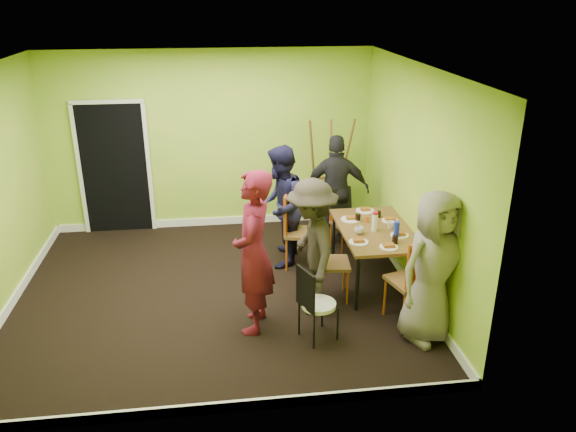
# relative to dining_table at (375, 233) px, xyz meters

# --- Properties ---
(ground) EXTENTS (5.00, 5.00, 0.00)m
(ground) POSITION_rel_dining_table_xyz_m (-2.05, -0.04, -0.70)
(ground) COLOR black
(ground) RESTS_ON ground
(room_walls) EXTENTS (5.04, 4.54, 2.82)m
(room_walls) POSITION_rel_dining_table_xyz_m (-2.07, 0.00, 0.29)
(room_walls) COLOR #85BB30
(room_walls) RESTS_ON ground
(dining_table) EXTENTS (0.90, 1.50, 0.75)m
(dining_table) POSITION_rel_dining_table_xyz_m (0.00, 0.00, 0.00)
(dining_table) COLOR black
(dining_table) RESTS_ON ground
(chair_left_far) EXTENTS (0.54, 0.54, 1.07)m
(chair_left_far) POSITION_rel_dining_table_xyz_m (-0.95, 0.58, -0.09)
(chair_left_far) COLOR #C35712
(chair_left_far) RESTS_ON ground
(chair_left_near) EXTENTS (0.47, 0.46, 1.02)m
(chair_left_near) POSITION_rel_dining_table_xyz_m (-0.72, -0.35, -0.12)
(chair_left_near) COLOR #C35712
(chair_left_near) RESTS_ON ground
(chair_back_end) EXTENTS (0.50, 0.53, 0.90)m
(chair_back_end) POSITION_rel_dining_table_xyz_m (-0.20, 1.16, -0.06)
(chair_back_end) COLOR #C35712
(chair_back_end) RESTS_ON ground
(chair_front_end) EXTENTS (0.56, 0.56, 1.08)m
(chair_front_end) POSITION_rel_dining_table_xyz_m (0.17, -1.05, -0.09)
(chair_front_end) COLOR #C35712
(chair_front_end) RESTS_ON ground
(chair_bentwood) EXTENTS (0.45, 0.44, 0.88)m
(chair_bentwood) POSITION_rel_dining_table_xyz_m (-1.01, -1.22, -0.21)
(chair_bentwood) COLOR black
(chair_bentwood) RESTS_ON ground
(easel) EXTENTS (0.72, 0.68, 1.81)m
(easel) POSITION_rel_dining_table_xyz_m (-0.24, 1.82, 0.20)
(easel) COLOR brown
(easel) RESTS_ON ground
(plate_near_left) EXTENTS (0.27, 0.27, 0.01)m
(plate_near_left) POSITION_rel_dining_table_xyz_m (-0.24, 0.34, 0.06)
(plate_near_left) COLOR white
(plate_near_left) RESTS_ON dining_table
(plate_near_right) EXTENTS (0.24, 0.24, 0.01)m
(plate_near_right) POSITION_rel_dining_table_xyz_m (-0.32, -0.39, 0.06)
(plate_near_right) COLOR white
(plate_near_right) RESTS_ON dining_table
(plate_far_back) EXTENTS (0.26, 0.26, 0.01)m
(plate_far_back) POSITION_rel_dining_table_xyz_m (0.02, 0.62, 0.06)
(plate_far_back) COLOR white
(plate_far_back) RESTS_ON dining_table
(plate_far_front) EXTENTS (0.22, 0.22, 0.01)m
(plate_far_front) POSITION_rel_dining_table_xyz_m (0.00, -0.57, 0.06)
(plate_far_front) COLOR white
(plate_far_front) RESTS_ON dining_table
(plate_wall_back) EXTENTS (0.22, 0.22, 0.01)m
(plate_wall_back) POSITION_rel_dining_table_xyz_m (0.26, 0.23, 0.06)
(plate_wall_back) COLOR white
(plate_wall_back) RESTS_ON dining_table
(plate_wall_front) EXTENTS (0.23, 0.23, 0.01)m
(plate_wall_front) POSITION_rel_dining_table_xyz_m (0.24, -0.25, 0.06)
(plate_wall_front) COLOR white
(plate_wall_front) RESTS_ON dining_table
(thermos) EXTENTS (0.07, 0.07, 0.22)m
(thermos) POSITION_rel_dining_table_xyz_m (-0.03, -0.06, 0.17)
(thermos) COLOR white
(thermos) RESTS_ON dining_table
(blue_bottle) EXTENTS (0.07, 0.07, 0.21)m
(blue_bottle) POSITION_rel_dining_table_xyz_m (0.18, -0.30, 0.16)
(blue_bottle) COLOR #1929C2
(blue_bottle) RESTS_ON dining_table
(orange_bottle) EXTENTS (0.04, 0.04, 0.08)m
(orange_bottle) POSITION_rel_dining_table_xyz_m (-0.05, 0.22, 0.10)
(orange_bottle) COLOR #C35712
(orange_bottle) RESTS_ON dining_table
(glass_mid) EXTENTS (0.07, 0.07, 0.10)m
(glass_mid) POSITION_rel_dining_table_xyz_m (-0.16, 0.28, 0.10)
(glass_mid) COLOR black
(glass_mid) RESTS_ON dining_table
(glass_back) EXTENTS (0.06, 0.06, 0.09)m
(glass_back) POSITION_rel_dining_table_xyz_m (0.15, 0.37, 0.10)
(glass_back) COLOR black
(glass_back) RESTS_ON dining_table
(glass_front) EXTENTS (0.07, 0.07, 0.10)m
(glass_front) POSITION_rel_dining_table_xyz_m (0.11, -0.46, 0.11)
(glass_front) COLOR black
(glass_front) RESTS_ON dining_table
(cup_a) EXTENTS (0.11, 0.11, 0.09)m
(cup_a) POSITION_rel_dining_table_xyz_m (-0.25, -0.13, 0.10)
(cup_a) COLOR white
(cup_a) RESTS_ON dining_table
(cup_b) EXTENTS (0.10, 0.10, 0.09)m
(cup_b) POSITION_rel_dining_table_xyz_m (0.19, -0.01, 0.10)
(cup_b) COLOR white
(cup_b) RESTS_ON dining_table
(person_standing) EXTENTS (0.58, 0.76, 1.87)m
(person_standing) POSITION_rel_dining_table_xyz_m (-1.63, -0.89, 0.24)
(person_standing) COLOR maroon
(person_standing) RESTS_ON ground
(person_left_far) EXTENTS (0.81, 0.94, 1.69)m
(person_left_far) POSITION_rel_dining_table_xyz_m (-1.15, 0.69, 0.15)
(person_left_far) COLOR #171535
(person_left_far) RESTS_ON ground
(person_left_near) EXTENTS (0.66, 1.09, 1.64)m
(person_left_near) POSITION_rel_dining_table_xyz_m (-0.93, -0.58, 0.12)
(person_left_near) COLOR #2C261D
(person_left_near) RESTS_ON ground
(person_back_end) EXTENTS (1.02, 0.52, 1.67)m
(person_back_end) POSITION_rel_dining_table_xyz_m (-0.24, 1.28, 0.14)
(person_back_end) COLOR black
(person_back_end) RESTS_ON ground
(person_front_end) EXTENTS (0.98, 0.81, 1.72)m
(person_front_end) POSITION_rel_dining_table_xyz_m (0.25, -1.34, 0.16)
(person_front_end) COLOR gray
(person_front_end) RESTS_ON ground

